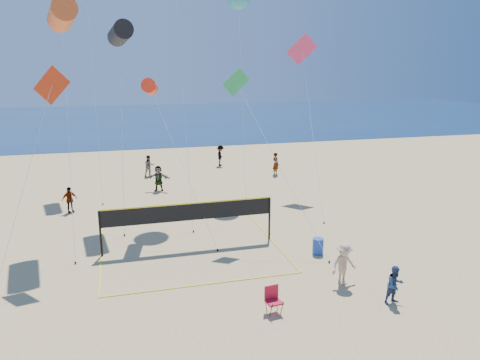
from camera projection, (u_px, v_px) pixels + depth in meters
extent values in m
cube|color=navy|center=(139.00, 120.00, 71.66)|extent=(140.00, 50.00, 0.03)
imported|color=navy|center=(395.00, 285.00, 17.55)|extent=(0.79, 0.65, 1.49)
imported|color=tan|center=(344.00, 264.00, 19.00)|extent=(1.27, 0.90, 1.78)
imported|color=gray|center=(69.00, 200.00, 28.06)|extent=(1.00, 0.75, 1.58)
imported|color=gray|center=(158.00, 178.00, 32.71)|extent=(1.74, 1.01, 1.79)
imported|color=gray|center=(276.00, 164.00, 37.23)|extent=(0.61, 0.76, 1.80)
imported|color=gray|center=(149.00, 166.00, 36.87)|extent=(0.93, 0.79, 1.66)
imported|color=gray|center=(220.00, 156.00, 40.47)|extent=(0.97, 1.29, 1.77)
cube|color=#B8152B|center=(274.00, 302.00, 16.89)|extent=(0.61, 0.57, 0.06)
cube|color=#B8152B|center=(271.00, 292.00, 17.01)|extent=(0.55, 0.13, 0.55)
cylinder|color=black|center=(271.00, 311.00, 16.68)|extent=(0.07, 0.28, 0.71)
cylinder|color=black|center=(266.00, 306.00, 17.03)|extent=(0.07, 0.28, 0.71)
cylinder|color=black|center=(282.00, 309.00, 16.85)|extent=(0.07, 0.28, 0.71)
cylinder|color=black|center=(277.00, 303.00, 17.20)|extent=(0.07, 0.28, 0.71)
cylinder|color=#1A42AA|center=(318.00, 246.00, 22.13)|extent=(0.57, 0.57, 0.77)
cylinder|color=black|center=(100.00, 234.00, 21.70)|extent=(0.10, 0.10, 2.21)
cylinder|color=black|center=(269.00, 218.00, 23.80)|extent=(0.10, 0.10, 2.21)
cube|color=black|center=(188.00, 212.00, 22.58)|extent=(8.28, 0.14, 0.83)
cube|color=yellow|center=(188.00, 204.00, 22.47)|extent=(8.28, 0.15, 0.06)
cube|color=yellow|center=(206.00, 284.00, 19.16)|extent=(8.48, 0.17, 0.02)
cube|color=yellow|center=(178.00, 220.00, 26.90)|extent=(8.48, 0.17, 0.02)
cylinder|color=#D55923|center=(62.00, 15.00, 22.55)|extent=(1.76, 3.06, 1.57)
cylinder|color=silver|center=(68.00, 135.00, 21.82)|extent=(0.07, 4.51, 11.02)
cylinder|color=black|center=(75.00, 263.00, 21.09)|extent=(0.08, 0.08, 0.10)
cylinder|color=black|center=(120.00, 33.00, 25.69)|extent=(1.46, 2.67, 1.39)
cylinder|color=silver|center=(122.00, 132.00, 25.06)|extent=(0.47, 3.98, 10.31)
cylinder|color=black|center=(124.00, 235.00, 24.43)|extent=(0.08, 0.08, 0.10)
cylinder|color=#FF3315|center=(150.00, 87.00, 24.25)|extent=(1.00, 1.87, 0.97)
cylinder|color=silver|center=(182.00, 165.00, 23.39)|extent=(2.58, 4.51, 7.54)
cylinder|color=black|center=(217.00, 250.00, 22.53)|extent=(0.08, 0.08, 0.10)
cube|color=red|center=(52.00, 85.00, 19.83)|extent=(1.61, 0.63, 1.70)
cylinder|color=silver|center=(23.00, 188.00, 18.64)|extent=(2.39, 4.04, 7.85)
cube|color=green|center=(236.00, 82.00, 23.32)|extent=(1.44, 0.20, 1.42)
cylinder|color=silver|center=(280.00, 168.00, 22.26)|extent=(3.09, 5.15, 7.82)
cylinder|color=black|center=(329.00, 262.00, 21.20)|extent=(0.08, 0.08, 0.10)
cube|color=#EB3A6C|center=(302.00, 49.00, 31.54)|extent=(2.05, 0.58, 2.09)
cylinder|color=silver|center=(312.00, 128.00, 28.91)|extent=(1.43, 7.80, 9.58)
cylinder|color=black|center=(324.00, 223.00, 26.28)|extent=(0.08, 0.08, 0.10)
cylinder|color=silver|center=(184.00, 102.00, 26.09)|extent=(0.16, 5.90, 13.22)
cylinder|color=black|center=(193.00, 231.00, 24.96)|extent=(0.08, 0.08, 0.10)
cylinder|color=silver|center=(242.00, 98.00, 30.72)|extent=(0.31, 3.12, 12.86)
cylinder|color=black|center=(246.00, 199.00, 30.83)|extent=(0.08, 0.08, 0.10)
cylinder|color=silver|center=(94.00, 84.00, 31.00)|extent=(0.35, 6.81, 14.70)
cylinder|color=black|center=(103.00, 204.00, 29.68)|extent=(0.08, 0.08, 0.10)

